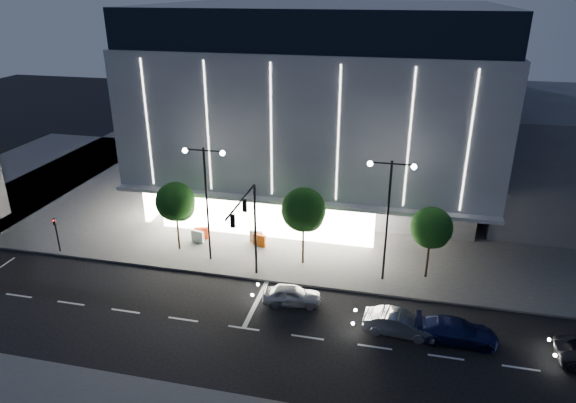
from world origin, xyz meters
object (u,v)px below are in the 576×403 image
at_px(car_lead, 292,295).
at_px(barrier_c, 259,240).
at_px(barrier_a, 201,233).
at_px(tree_mid, 304,212).
at_px(street_lamp_east, 389,204).
at_px(tree_left, 176,204).
at_px(barrier_d, 256,237).
at_px(barrier_b, 198,236).
at_px(ped_signal_far, 56,231).
at_px(car_third, 457,331).
at_px(car_second, 399,323).
at_px(street_lamp_west, 206,188).
at_px(traffic_mast, 249,220).
at_px(tree_right, 431,230).

distance_m(car_lead, barrier_c, 8.29).
bearing_deg(barrier_a, tree_mid, -29.79).
distance_m(street_lamp_east, tree_left, 16.12).
height_order(tree_left, barrier_c, tree_left).
relative_size(street_lamp_east, barrier_d, 8.18).
relative_size(street_lamp_east, barrier_b, 8.18).
height_order(tree_left, car_lead, tree_left).
height_order(ped_signal_far, car_lead, ped_signal_far).
xyz_separation_m(car_third, barrier_c, (-14.55, 8.72, -0.04)).
height_order(car_lead, barrier_b, car_lead).
relative_size(tree_mid, car_second, 1.44).
relative_size(barrier_b, barrier_d, 1.00).
bearing_deg(tree_mid, barrier_b, 171.19).
bearing_deg(car_lead, street_lamp_west, 52.53).
xyz_separation_m(traffic_mast, tree_mid, (3.03, 3.68, -0.69)).
distance_m(street_lamp_west, car_third, 19.29).
bearing_deg(street_lamp_west, barrier_d, 52.61).
height_order(ped_signal_far, barrier_a, ped_signal_far).
height_order(street_lamp_west, barrier_d, street_lamp_west).
distance_m(car_lead, barrier_b, 11.46).
bearing_deg(ped_signal_far, tree_mid, 7.55).
relative_size(ped_signal_far, barrier_d, 2.73).
distance_m(traffic_mast, barrier_a, 9.34).
xyz_separation_m(tree_right, barrier_c, (-12.96, 1.87, -3.23)).
relative_size(street_lamp_west, tree_left, 1.57).
bearing_deg(barrier_b, car_lead, -22.11).
xyz_separation_m(barrier_a, barrier_d, (4.61, 0.43, 0.00)).
xyz_separation_m(tree_left, car_third, (20.59, -6.85, -3.35)).
xyz_separation_m(ped_signal_far, barrier_c, (15.07, 4.39, -1.24)).
relative_size(ped_signal_far, barrier_a, 2.73).
bearing_deg(traffic_mast, street_lamp_west, 146.35).
distance_m(tree_left, car_third, 21.96).
xyz_separation_m(car_second, car_third, (3.33, 0.03, -0.02)).
distance_m(barrier_b, barrier_d, 4.79).
distance_m(ped_signal_far, car_lead, 19.54).
relative_size(barrier_a, barrier_d, 1.00).
bearing_deg(barrier_b, tree_right, 8.91).
bearing_deg(tree_left, car_third, -18.40).
xyz_separation_m(street_lamp_west, barrier_b, (-2.02, 2.42, -5.31)).
distance_m(car_second, barrier_c, 14.23).
xyz_separation_m(traffic_mast, tree_left, (-6.97, 3.68, -0.99)).
distance_m(ped_signal_far, tree_mid, 19.35).
relative_size(tree_mid, tree_right, 1.12).
distance_m(traffic_mast, car_third, 14.64).
relative_size(ped_signal_far, barrier_b, 2.73).
bearing_deg(traffic_mast, street_lamp_east, 16.48).
bearing_deg(barrier_c, traffic_mast, -65.11).
xyz_separation_m(ped_signal_far, car_lead, (19.31, -2.73, -1.23)).
relative_size(tree_left, car_second, 1.34).
distance_m(tree_mid, barrier_c, 5.72).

